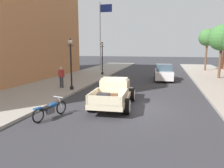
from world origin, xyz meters
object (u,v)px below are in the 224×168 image
(car_background_white, at_px, (164,73))
(street_lamp_near, at_px, (71,60))
(street_lamp_far, at_px, (102,56))
(flagpole, at_px, (102,29))
(street_tree_farthest, at_px, (207,38))
(pedestrian_sidewalk_left, at_px, (61,76))
(street_tree_third, at_px, (222,38))
(hotrod_truck_cream, at_px, (114,92))
(motorcycle_parked, at_px, (50,109))

(car_background_white, relative_size, street_lamp_near, 1.14)
(street_lamp_far, relative_size, flagpole, 0.42)
(car_background_white, relative_size, street_tree_farthest, 0.77)
(pedestrian_sidewalk_left, distance_m, street_lamp_near, 1.79)
(pedestrian_sidewalk_left, relative_size, street_lamp_near, 0.43)
(street_tree_farthest, bearing_deg, street_lamp_near, -125.06)
(street_lamp_near, height_order, street_tree_third, street_tree_third)
(pedestrian_sidewalk_left, xyz_separation_m, street_lamp_near, (1.11, -0.51, 1.30))
(car_background_white, xyz_separation_m, street_tree_third, (5.63, 2.01, 3.51))
(hotrod_truck_cream, bearing_deg, pedestrian_sidewalk_left, 146.65)
(hotrod_truck_cream, xyz_separation_m, pedestrian_sidewalk_left, (-5.17, 3.40, 0.33))
(street_lamp_near, bearing_deg, street_tree_third, 37.97)
(pedestrian_sidewalk_left, relative_size, street_lamp_far, 0.43)
(motorcycle_parked, height_order, street_lamp_near, street_lamp_near)
(street_tree_third, bearing_deg, flagpole, 163.66)
(car_background_white, xyz_separation_m, flagpole, (-8.51, 6.15, 5.00))
(street_tree_farthest, bearing_deg, flagpole, -165.39)
(flagpole, bearing_deg, street_lamp_far, -72.43)
(street_tree_farthest, bearing_deg, street_tree_third, -89.30)
(hotrod_truck_cream, xyz_separation_m, street_lamp_far, (-4.53, 12.40, 1.63))
(motorcycle_parked, xyz_separation_m, street_tree_third, (10.60, 15.57, 3.83))
(pedestrian_sidewalk_left, distance_m, flagpole, 14.06)
(motorcycle_parked, relative_size, street_tree_farthest, 0.36)
(motorcycle_parked, height_order, street_lamp_far, street_lamp_far)
(hotrod_truck_cream, height_order, motorcycle_parked, hotrod_truck_cream)
(pedestrian_sidewalk_left, distance_m, street_tree_third, 16.53)
(car_background_white, height_order, flagpole, flagpole)
(street_tree_third, bearing_deg, car_background_white, -160.36)
(hotrod_truck_cream, distance_m, street_lamp_far, 13.30)
(street_lamp_near, bearing_deg, flagpole, 97.54)
(hotrod_truck_cream, height_order, pedestrian_sidewalk_left, pedestrian_sidewalk_left)
(street_tree_farthest, bearing_deg, hotrod_truck_cream, -111.91)
(pedestrian_sidewalk_left, xyz_separation_m, street_tree_farthest, (13.33, 16.90, 3.55))
(motorcycle_parked, distance_m, street_lamp_far, 15.75)
(street_lamp_far, bearing_deg, hotrod_truck_cream, -69.93)
(car_background_white, relative_size, pedestrian_sidewalk_left, 2.65)
(car_background_white, distance_m, flagpole, 11.63)
(street_lamp_far, height_order, street_tree_third, street_tree_third)
(car_background_white, xyz_separation_m, street_lamp_far, (-7.16, 1.91, 1.62))
(pedestrian_sidewalk_left, relative_size, flagpole, 0.18)
(hotrod_truck_cream, distance_m, flagpole, 18.35)
(street_tree_third, bearing_deg, street_tree_farthest, 90.70)
(pedestrian_sidewalk_left, bearing_deg, hotrod_truck_cream, -33.35)
(motorcycle_parked, xyz_separation_m, flagpole, (-3.53, 19.71, 5.33))
(hotrod_truck_cream, relative_size, street_lamp_near, 1.30)
(street_tree_third, bearing_deg, street_lamp_far, -179.56)
(street_lamp_near, distance_m, street_lamp_far, 9.52)
(street_lamp_far, height_order, street_tree_farthest, street_tree_farthest)
(hotrod_truck_cream, height_order, flagpole, flagpole)
(car_background_white, height_order, street_tree_farthest, street_tree_farthest)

